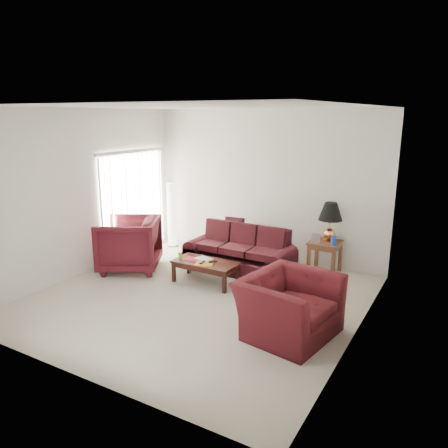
# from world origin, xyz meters

# --- Properties ---
(floor) EXTENTS (5.00, 5.00, 0.00)m
(floor) POSITION_xyz_m (0.00, 0.00, 0.00)
(floor) COLOR beige
(floor) RESTS_ON ground
(blinds) EXTENTS (0.10, 2.00, 2.16)m
(blinds) POSITION_xyz_m (-2.42, 1.30, 1.08)
(blinds) COLOR silver
(blinds) RESTS_ON ground
(sofa) EXTENTS (2.08, 0.99, 0.83)m
(sofa) POSITION_xyz_m (-0.00, 1.43, 0.42)
(sofa) COLOR black
(sofa) RESTS_ON ground
(throw_pillow) EXTENTS (0.40, 0.22, 0.41)m
(throw_pillow) POSITION_xyz_m (-0.46, 2.07, 0.66)
(throw_pillow) COLOR black
(throw_pillow) RESTS_ON sofa
(end_table) EXTENTS (0.61, 0.61, 0.61)m
(end_table) POSITION_xyz_m (1.42, 2.15, 0.31)
(end_table) COLOR #5B2E1F
(end_table) RESTS_ON ground
(table_lamp) EXTENTS (0.53, 0.53, 0.73)m
(table_lamp) POSITION_xyz_m (1.47, 2.19, 0.98)
(table_lamp) COLOR #D98B43
(table_lamp) RESTS_ON end_table
(clock) EXTENTS (0.16, 0.07, 0.15)m
(clock) POSITION_xyz_m (1.26, 2.05, 0.69)
(clock) COLOR #B6B6BA
(clock) RESTS_ON end_table
(blue_canister) EXTENTS (0.11, 0.11, 0.16)m
(blue_canister) POSITION_xyz_m (1.60, 2.00, 0.69)
(blue_canister) COLOR #193AA3
(blue_canister) RESTS_ON end_table
(picture_frame) EXTENTS (0.15, 0.18, 0.06)m
(picture_frame) POSITION_xyz_m (1.30, 2.30, 0.69)
(picture_frame) COLOR silver
(picture_frame) RESTS_ON end_table
(floor_lamp) EXTENTS (0.24, 0.24, 1.44)m
(floor_lamp) POSITION_xyz_m (-2.06, 2.11, 0.72)
(floor_lamp) COLOR silver
(floor_lamp) RESTS_ON ground
(armchair_left) EXTENTS (1.49, 1.48, 1.01)m
(armchair_left) POSITION_xyz_m (-1.87, 0.48, 0.50)
(armchair_left) COLOR #3F0E16
(armchair_left) RESTS_ON ground
(armchair_right) EXTENTS (1.28, 1.41, 0.81)m
(armchair_right) POSITION_xyz_m (1.71, -0.38, 0.40)
(armchair_right) COLOR #3F0E13
(armchair_right) RESTS_ON ground
(coffee_table) EXTENTS (1.25, 0.89, 0.39)m
(coffee_table) POSITION_xyz_m (-0.24, 0.62, 0.20)
(coffee_table) COLOR black
(coffee_table) RESTS_ON ground
(magazine_red) EXTENTS (0.30, 0.23, 0.02)m
(magazine_red) POSITION_xyz_m (-0.48, 0.58, 0.40)
(magazine_red) COLOR #B41229
(magazine_red) RESTS_ON coffee_table
(magazine_white) EXTENTS (0.33, 0.28, 0.02)m
(magazine_white) POSITION_xyz_m (-0.33, 0.70, 0.40)
(magazine_white) COLOR silver
(magazine_white) RESTS_ON coffee_table
(magazine_orange) EXTENTS (0.36, 0.31, 0.02)m
(magazine_orange) POSITION_xyz_m (-0.18, 0.49, 0.40)
(magazine_orange) COLOR orange
(magazine_orange) RESTS_ON coffee_table
(remote_a) EXTENTS (0.08, 0.17, 0.02)m
(remote_a) POSITION_xyz_m (-0.22, 0.49, 0.42)
(remote_a) COLOR black
(remote_a) RESTS_ON coffee_table
(remote_b) EXTENTS (0.13, 0.14, 0.02)m
(remote_b) POSITION_xyz_m (-0.08, 0.60, 0.42)
(remote_b) COLOR black
(remote_b) RESTS_ON coffee_table
(yellow_glass) EXTENTS (0.09, 0.09, 0.12)m
(yellow_glass) POSITION_xyz_m (-0.71, 0.52, 0.45)
(yellow_glass) COLOR yellow
(yellow_glass) RESTS_ON coffee_table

